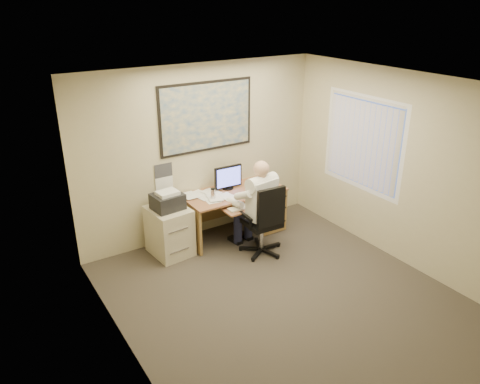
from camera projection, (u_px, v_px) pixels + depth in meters
room_shell at (291, 204)px, 5.45m from camera, size 4.00×4.50×2.70m
desk at (250, 204)px, 7.62m from camera, size 1.60×0.97×1.12m
world_map at (207, 117)px, 7.02m from camera, size 1.56×0.03×1.06m
wall_calendar at (164, 177)px, 6.98m from camera, size 0.28×0.01×0.42m
window_blinds at (363, 143)px, 6.96m from camera, size 0.06×1.40×1.30m
filing_cabinet at (169, 227)px, 6.89m from camera, size 0.58×0.67×1.01m
office_chair at (264, 234)px, 6.92m from camera, size 0.70×0.70×1.12m
person at (261, 208)px, 6.83m from camera, size 0.72×0.94×1.44m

